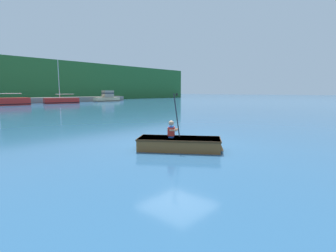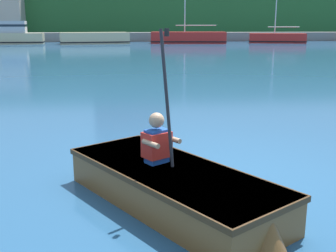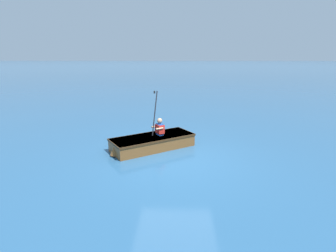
{
  "view_description": "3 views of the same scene",
  "coord_description": "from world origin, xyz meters",
  "px_view_note": "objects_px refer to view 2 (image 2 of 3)",
  "views": [
    {
      "loc": [
        -7.51,
        -6.23,
        1.94
      ],
      "look_at": [
        -0.89,
        -0.28,
        0.77
      ],
      "focal_mm": 28.0,
      "sensor_mm": 36.0,
      "label": 1
    },
    {
      "loc": [
        -1.29,
        -5.04,
        1.95
      ],
      "look_at": [
        -0.89,
        -0.28,
        0.77
      ],
      "focal_mm": 45.0,
      "sensor_mm": 36.0,
      "label": 2
    },
    {
      "loc": [
        7.23,
        0.08,
        2.95
      ],
      "look_at": [
        -0.89,
        -0.28,
        0.77
      ],
      "focal_mm": 28.0,
      "sensor_mm": 36.0,
      "label": 3
    }
  ],
  "objects_px": {
    "moored_boat_dock_east_inner": "(95,38)",
    "rowboat_foreground": "(174,185)",
    "person_paddler": "(157,140)",
    "moored_boat_dock_west_inner": "(11,36)",
    "moored_boat_dock_west_end": "(277,38)",
    "moored_boat_dock_center_near": "(188,38)"
  },
  "relations": [
    {
      "from": "moored_boat_dock_west_end",
      "to": "person_paddler",
      "type": "distance_m",
      "value": 38.22
    },
    {
      "from": "moored_boat_dock_center_near",
      "to": "rowboat_foreground",
      "type": "height_order",
      "value": "moored_boat_dock_center_near"
    },
    {
      "from": "moored_boat_dock_west_inner",
      "to": "person_paddler",
      "type": "distance_m",
      "value": 37.48
    },
    {
      "from": "moored_boat_dock_center_near",
      "to": "moored_boat_dock_east_inner",
      "type": "bearing_deg",
      "value": -177.83
    },
    {
      "from": "moored_boat_dock_west_end",
      "to": "moored_boat_dock_west_inner",
      "type": "relative_size",
      "value": 1.15
    },
    {
      "from": "moored_boat_dock_west_inner",
      "to": "moored_boat_dock_west_end",
      "type": "bearing_deg",
      "value": -0.21
    },
    {
      "from": "moored_boat_dock_east_inner",
      "to": "rowboat_foreground",
      "type": "xyz_separation_m",
      "value": [
        3.82,
        -35.76,
        -0.25
      ]
    },
    {
      "from": "moored_boat_dock_center_near",
      "to": "person_paddler",
      "type": "height_order",
      "value": "moored_boat_dock_center_near"
    },
    {
      "from": "rowboat_foreground",
      "to": "person_paddler",
      "type": "relative_size",
      "value": 1.93
    },
    {
      "from": "moored_boat_dock_east_inner",
      "to": "person_paddler",
      "type": "bearing_deg",
      "value": -84.12
    },
    {
      "from": "moored_boat_dock_west_inner",
      "to": "moored_boat_dock_east_inner",
      "type": "relative_size",
      "value": 0.91
    },
    {
      "from": "moored_boat_dock_east_inner",
      "to": "moored_boat_dock_west_end",
      "type": "bearing_deg",
      "value": 0.57
    },
    {
      "from": "moored_boat_dock_east_inner",
      "to": "rowboat_foreground",
      "type": "height_order",
      "value": "moored_boat_dock_east_inner"
    },
    {
      "from": "moored_boat_dock_west_end",
      "to": "rowboat_foreground",
      "type": "bearing_deg",
      "value": -110.61
    },
    {
      "from": "moored_boat_dock_west_inner",
      "to": "rowboat_foreground",
      "type": "height_order",
      "value": "moored_boat_dock_west_inner"
    },
    {
      "from": "moored_boat_dock_west_end",
      "to": "person_paddler",
      "type": "height_order",
      "value": "moored_boat_dock_west_end"
    },
    {
      "from": "moored_boat_dock_east_inner",
      "to": "person_paddler",
      "type": "xyz_separation_m",
      "value": [
        3.66,
        -35.51,
        0.2
      ]
    },
    {
      "from": "moored_boat_dock_west_inner",
      "to": "rowboat_foreground",
      "type": "xyz_separation_m",
      "value": [
        11.34,
        -36.02,
        -0.51
      ]
    },
    {
      "from": "moored_boat_dock_west_inner",
      "to": "moored_boat_dock_east_inner",
      "type": "bearing_deg",
      "value": -2.0
    },
    {
      "from": "moored_boat_dock_center_near",
      "to": "moored_boat_dock_east_inner",
      "type": "xyz_separation_m",
      "value": [
        -8.76,
        -0.33,
        -0.02
      ]
    },
    {
      "from": "moored_boat_dock_west_end",
      "to": "moored_boat_dock_east_inner",
      "type": "xyz_separation_m",
      "value": [
        -17.34,
        -0.17,
        0.04
      ]
    },
    {
      "from": "person_paddler",
      "to": "rowboat_foreground",
      "type": "bearing_deg",
      "value": -55.92
    }
  ]
}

